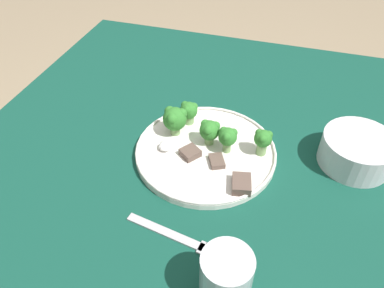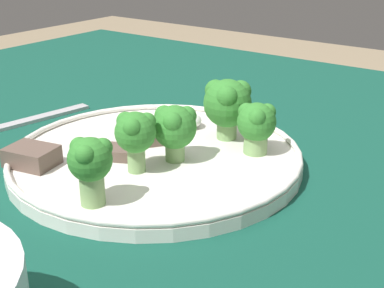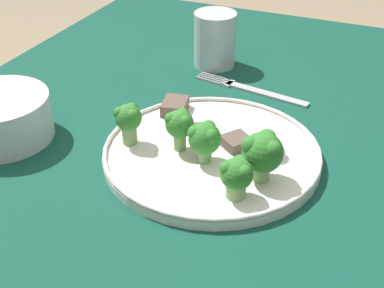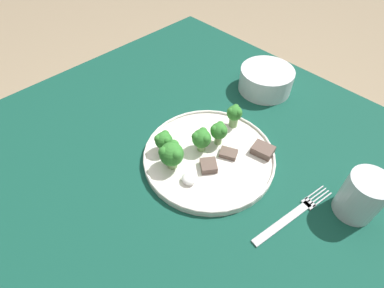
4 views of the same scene
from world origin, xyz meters
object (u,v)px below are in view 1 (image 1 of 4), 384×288
(dinner_plate, at_px, (206,151))
(fork, at_px, (179,238))
(cream_bowl, at_px, (357,151))
(drinking_glass, at_px, (225,280))

(dinner_plate, bearing_deg, fork, 3.27)
(fork, height_order, cream_bowl, cream_bowl)
(dinner_plate, relative_size, fork, 1.43)
(cream_bowl, distance_m, drinking_glass, 0.40)
(dinner_plate, height_order, fork, dinner_plate)
(cream_bowl, bearing_deg, fork, -45.46)
(drinking_glass, bearing_deg, cream_bowl, 151.91)
(dinner_plate, distance_m, cream_bowl, 0.30)
(fork, distance_m, drinking_glass, 0.13)
(fork, bearing_deg, drinking_glass, 52.49)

